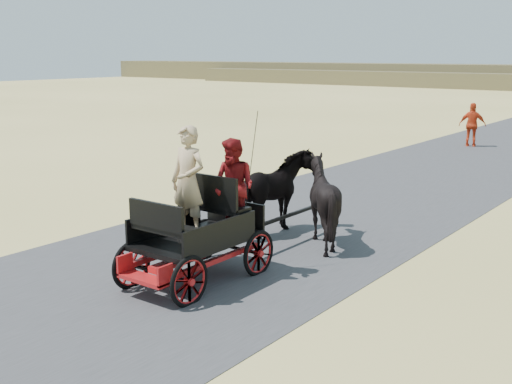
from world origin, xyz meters
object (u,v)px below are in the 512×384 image
Objects in this scene: horse_right at (322,201)px; pedestrian at (472,125)px; carriage at (197,259)px; horse_left at (276,194)px.

pedestrian reaches higher than horse_right.
carriage is at bearing 80.25° from pedestrian.
carriage is 18.00m from pedestrian.
carriage is at bearing 100.39° from horse_left.
horse_left is (-0.55, 3.00, 0.49)m from carriage.
horse_left is 14.96m from pedestrian.
carriage is 1.20× the size of horse_left.
carriage is 3.09m from horse_right.
horse_left is 1.16× the size of pedestrian.
pedestrian is at bearing -81.73° from horse_right.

